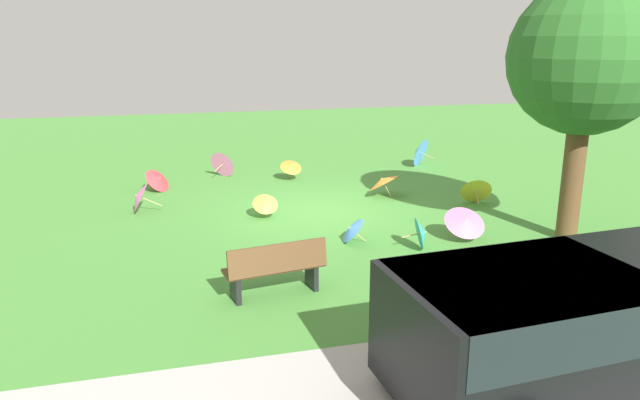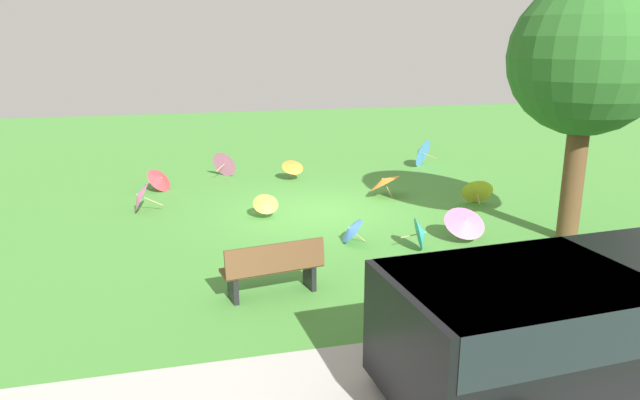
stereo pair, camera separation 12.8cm
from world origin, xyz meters
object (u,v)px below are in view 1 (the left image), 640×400
at_px(parasol_orange_0, 383,181).
at_px(parasol_teal_1, 422,233).
at_px(parasol_pink_2, 139,196).
at_px(parasol_red_2, 159,179).
at_px(parasol_orange_1, 291,166).
at_px(parasol_yellow_1, 476,189).
at_px(parasol_pink_3, 223,163).
at_px(park_bench, 276,268).
at_px(parasol_blue_2, 418,152).
at_px(parasol_blue_0, 351,229).
at_px(van_dark, 578,319).
at_px(parasol_yellow_0, 265,203).
at_px(parasol_pink_0, 465,221).
at_px(shade_tree, 586,59).

relative_size(parasol_orange_0, parasol_teal_1, 1.68).
bearing_deg(parasol_teal_1, parasol_pink_2, -36.42).
height_order(parasol_red_2, parasol_orange_1, parasol_red_2).
height_order(parasol_yellow_1, parasol_pink_3, parasol_pink_3).
height_order(park_bench, parasol_orange_0, park_bench).
bearing_deg(parasol_pink_3, parasol_blue_2, 179.24).
height_order(parasol_blue_0, parasol_pink_2, parasol_pink_2).
xyz_separation_m(van_dark, parasol_red_2, (4.60, -10.78, -0.60)).
distance_m(parasol_yellow_0, parasol_orange_0, 3.36).
height_order(park_bench, parasol_pink_0, park_bench).
bearing_deg(park_bench, van_dark, 129.16).
bearing_deg(park_bench, parasol_orange_1, -103.82).
height_order(parasol_yellow_1, parasol_orange_1, parasol_yellow_1).
bearing_deg(parasol_blue_0, parasol_orange_1, -89.67).
xyz_separation_m(van_dark, parasol_pink_0, (-1.37, -5.10, -0.51)).
xyz_separation_m(parasol_blue_0, parasol_teal_1, (-1.21, 0.71, 0.05)).
height_order(parasol_blue_0, parasol_orange_0, parasol_orange_0).
bearing_deg(parasol_orange_1, park_bench, 76.18).
relative_size(parasol_yellow_0, parasol_teal_1, 0.85).
bearing_deg(parasol_red_2, parasol_orange_1, -175.18).
xyz_separation_m(park_bench, shade_tree, (-6.23, -1.23, 3.09)).
height_order(park_bench, parasol_teal_1, park_bench).
distance_m(van_dark, park_bench, 4.46).
distance_m(park_bench, parasol_yellow_1, 7.06).
bearing_deg(parasol_pink_0, parasol_orange_0, -83.14).
bearing_deg(parasol_blue_0, parasol_pink_3, -73.93).
relative_size(parasol_yellow_0, parasol_orange_1, 0.85).
height_order(shade_tree, parasol_orange_0, shade_tree).
bearing_deg(shade_tree, parasol_orange_0, -58.09).
bearing_deg(parasol_red_2, parasol_teal_1, 129.67).
bearing_deg(parasol_pink_0, parasol_pink_2, -30.00).
bearing_deg(parasol_orange_0, van_dark, 83.76).
xyz_separation_m(shade_tree, parasol_orange_1, (4.35, -6.42, -3.14)).
height_order(parasol_pink_0, parasol_blue_2, parasol_blue_2).
xyz_separation_m(parasol_pink_3, parasol_teal_1, (-3.08, 7.18, -0.07)).
height_order(shade_tree, parasol_blue_0, shade_tree).
bearing_deg(parasol_pink_0, van_dark, 74.92).
relative_size(parasol_pink_0, parasol_orange_1, 1.27).
bearing_deg(van_dark, parasol_yellow_0, -73.56).
height_order(parasol_yellow_1, parasol_teal_1, parasol_yellow_1).
relative_size(parasol_pink_0, parasol_teal_1, 1.26).
bearing_deg(parasol_teal_1, parasol_yellow_0, -47.25).
xyz_separation_m(van_dark, parasol_yellow_0, (2.25, -7.64, -0.56)).
bearing_deg(parasol_blue_2, parasol_pink_3, -0.76).
xyz_separation_m(parasol_orange_0, parasol_pink_3, (3.70, -3.37, -0.03)).
relative_size(shade_tree, parasol_teal_1, 7.44).
relative_size(parasol_blue_0, parasol_pink_2, 0.78).
height_order(van_dark, parasol_pink_2, van_dark).
bearing_deg(parasol_blue_0, van_dark, 99.09).
xyz_separation_m(park_bench, parasol_pink_2, (2.24, -5.36, -0.07)).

